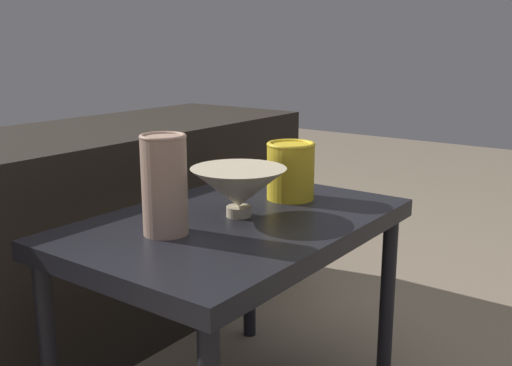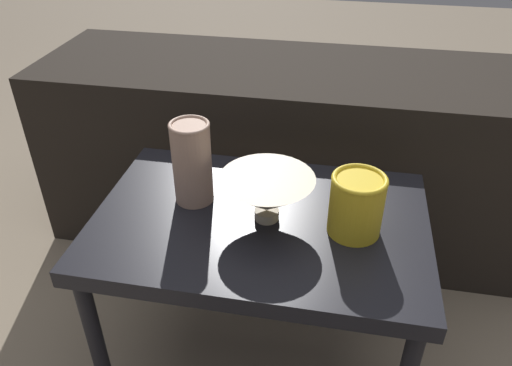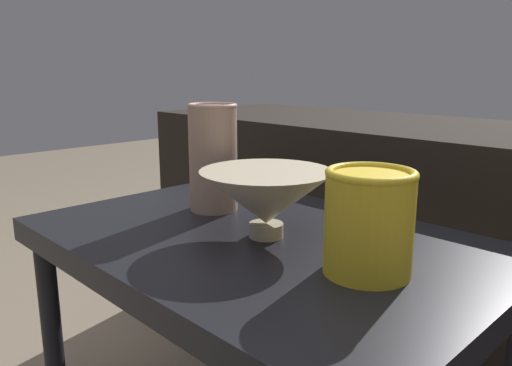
{
  "view_description": "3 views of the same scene",
  "coord_description": "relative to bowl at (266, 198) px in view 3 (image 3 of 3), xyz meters",
  "views": [
    {
      "loc": [
        -0.96,
        -0.76,
        0.85
      ],
      "look_at": [
        0.04,
        -0.03,
        0.55
      ],
      "focal_mm": 42.0,
      "sensor_mm": 36.0,
      "label": 1
    },
    {
      "loc": [
        0.15,
        -0.87,
        1.16
      ],
      "look_at": [
        -0.0,
        -0.03,
        0.59
      ],
      "focal_mm": 35.0,
      "sensor_mm": 36.0,
      "label": 2
    },
    {
      "loc": [
        0.53,
        -0.53,
        0.74
      ],
      "look_at": [
        -0.01,
        0.01,
        0.56
      ],
      "focal_mm": 35.0,
      "sensor_mm": 36.0,
      "label": 3
    }
  ],
  "objects": [
    {
      "name": "vase_colorful_right",
      "position": [
        0.19,
        -0.01,
        0.01
      ],
      "size": [
        0.11,
        0.11,
        0.14
      ],
      "color": "gold",
      "rests_on": "table"
    },
    {
      "name": "table",
      "position": [
        -0.01,
        0.0,
        -0.12
      ],
      "size": [
        0.74,
        0.5,
        0.48
      ],
      "color": "black",
      "rests_on": "ground_plane"
    },
    {
      "name": "vase_textured_left",
      "position": [
        -0.18,
        0.04,
        0.04
      ],
      "size": [
        0.09,
        0.09,
        0.2
      ],
      "color": "tan",
      "rests_on": "table"
    },
    {
      "name": "bowl",
      "position": [
        0.0,
        0.0,
        0.0
      ],
      "size": [
        0.21,
        0.21,
        0.11
      ],
      "color": "#C1B293",
      "rests_on": "table"
    },
    {
      "name": "couch_backdrop",
      "position": [
        -0.01,
        0.61,
        -0.24
      ],
      "size": [
        1.63,
        0.5,
        0.6
      ],
      "color": "black",
      "rests_on": "ground_plane"
    }
  ]
}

